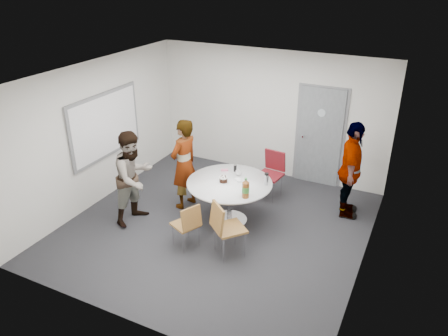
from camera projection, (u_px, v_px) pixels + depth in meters
The scene contains 15 objects.
floor at pixel (217, 226), 7.76m from camera, with size 5.00×5.00×0.00m, color black.
ceiling at pixel (215, 76), 6.60m from camera, with size 5.00×5.00×0.00m, color silver.
wall_back at pixel (270, 114), 9.20m from camera, with size 5.00×5.00×0.00m, color silver.
wall_left at pixel (98, 133), 8.17m from camera, with size 5.00×5.00×0.00m, color silver.
wall_right at pixel (373, 189), 6.18m from camera, with size 5.00×5.00×0.00m, color silver.
wall_front at pixel (120, 235), 5.15m from camera, with size 5.00×5.00×0.00m, color silver.
door at pixel (320, 137), 8.89m from camera, with size 1.02×0.17×2.12m.
whiteboard at pixel (106, 125), 8.28m from camera, with size 0.04×1.90×1.25m.
table at pixel (231, 188), 7.63m from camera, with size 1.50×1.50×1.13m.
chair_near_left at pixel (188, 223), 6.99m from camera, with size 0.53×0.51×0.80m.
chair_near_right at pixel (224, 225), 6.76m from camera, with size 0.65×0.65×0.94m.
chair_far at pixel (272, 169), 8.54m from camera, with size 0.50×0.54×0.94m.
person_main at pixel (184, 164), 8.07m from camera, with size 0.63×0.42×1.74m, color #A5C6EA.
person_left at pixel (134, 177), 7.62m from camera, with size 0.83×0.65×1.70m, color white.
person_right at pixel (350, 170), 7.75m from camera, with size 1.06×0.44×1.81m, color black.
Camera 1 is at (3.01, -5.83, 4.28)m, focal length 35.00 mm.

